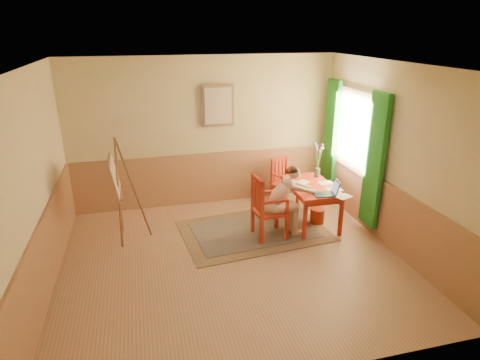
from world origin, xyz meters
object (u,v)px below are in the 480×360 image
object	(u,v)px
table	(311,190)
chair_left	(267,208)
figure	(284,198)
laptop	(328,192)
easel	(117,181)
chair_back	(284,181)

from	to	relation	value
table	chair_left	bearing A→B (deg)	-161.29
figure	laptop	size ratio (longest dim) A/B	2.94
chair_left	figure	xyz separation A→B (m)	(0.29, 0.00, 0.13)
figure	easel	bearing A→B (deg)	168.49
laptop	chair_back	bearing A→B (deg)	99.25
laptop	chair_left	bearing A→B (deg)	170.66
chair_left	figure	bearing A→B (deg)	0.40
chair_back	chair_left	bearing A→B (deg)	-120.67
chair_back	figure	distance (m)	1.35
figure	laptop	xyz separation A→B (m)	(0.69, -0.16, 0.10)
easel	chair_left	bearing A→B (deg)	-12.96
figure	laptop	world-z (taller)	figure
easel	figure	bearing A→B (deg)	-11.51
chair_left	chair_back	size ratio (longest dim) A/B	1.18
laptop	table	bearing A→B (deg)	99.96
figure	easel	distance (m)	2.65
table	laptop	xyz separation A→B (m)	(0.08, -0.46, 0.14)
table	figure	xyz separation A→B (m)	(-0.60, -0.30, 0.03)
chair_left	laptop	distance (m)	1.01
chair_left	easel	xyz separation A→B (m)	(-2.29, 0.53, 0.48)
table	chair_back	bearing A→B (deg)	98.91
table	laptop	distance (m)	0.49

